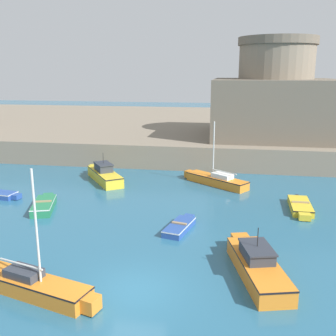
% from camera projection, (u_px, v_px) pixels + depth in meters
% --- Properties ---
extents(ground_plane, '(200.00, 200.00, 0.00)m').
position_uv_depth(ground_plane, '(133.00, 291.00, 16.66)').
color(ground_plane, '#28607F').
extents(quay_seawall, '(120.00, 40.00, 2.26)m').
position_uv_depth(quay_seawall, '(205.00, 129.00, 55.23)').
color(quay_seawall, gray).
rests_on(quay_seawall, ground).
extents(motorboat_orange_0, '(2.88, 6.05, 2.27)m').
position_uv_depth(motorboat_orange_0, '(257.00, 264.00, 17.84)').
color(motorboat_orange_0, orange).
rests_on(motorboat_orange_0, ground).
extents(sailboat_orange_1, '(5.80, 2.62, 5.46)m').
position_uv_depth(sailboat_orange_1, '(36.00, 285.00, 16.24)').
color(sailboat_orange_1, orange).
rests_on(sailboat_orange_1, ground).
extents(dinghy_green_3, '(2.20, 3.96, 0.64)m').
position_uv_depth(dinghy_green_3, '(44.00, 205.00, 26.37)').
color(dinghy_green_3, '#237A4C').
rests_on(dinghy_green_3, ground).
extents(dinghy_yellow_6, '(1.40, 4.23, 0.54)m').
position_uv_depth(dinghy_yellow_6, '(301.00, 206.00, 26.24)').
color(dinghy_yellow_6, yellow).
rests_on(dinghy_yellow_6, ground).
extents(motorboat_yellow_7, '(4.48, 5.59, 2.42)m').
position_uv_depth(motorboat_yellow_7, '(104.00, 174.00, 33.10)').
color(motorboat_yellow_7, yellow).
rests_on(motorboat_yellow_7, ground).
extents(sailboat_orange_8, '(5.53, 4.43, 5.16)m').
position_uv_depth(sailboat_orange_8, '(216.00, 180.00, 31.99)').
color(sailboat_orange_8, orange).
rests_on(sailboat_orange_8, ground).
extents(dinghy_blue_9, '(1.70, 3.41, 0.48)m').
position_uv_depth(dinghy_blue_9, '(180.00, 226.00, 22.97)').
color(dinghy_blue_9, '#284C9E').
rests_on(dinghy_blue_9, ground).
extents(fortress, '(12.57, 12.57, 10.11)m').
position_uv_depth(fortress, '(274.00, 100.00, 41.31)').
color(fortress, '#685E4F').
rests_on(fortress, quay_seawall).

